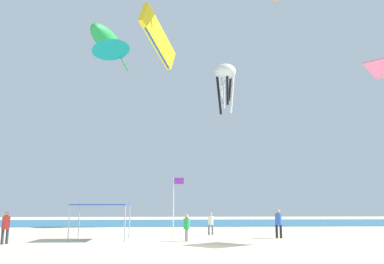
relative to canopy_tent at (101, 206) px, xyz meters
name	(u,v)px	position (x,y,z in m)	size (l,w,h in m)	color
ground	(204,249)	(5.98, -4.89, -2.11)	(110.00, 110.00, 0.10)	beige
ocean_strip	(183,223)	(5.98, 24.68, -2.05)	(110.00, 20.00, 0.03)	#1E6B93
canopy_tent	(101,206)	(0.00, 0.00, 0.00)	(3.33, 2.69, 2.17)	#B2B2B7
person_near_tent	(211,222)	(7.23, 3.77, -1.14)	(0.39, 0.38, 1.58)	slate
person_leftmost	(278,221)	(11.40, 0.79, -0.99)	(0.43, 0.43, 1.83)	black
person_central	(187,225)	(5.28, -1.21, -1.14)	(0.37, 0.41, 1.57)	slate
person_rightmost	(6,225)	(-4.80, -2.40, -1.03)	(0.42, 0.44, 1.76)	#33384C
banner_flag	(175,204)	(4.54, -2.78, 0.13)	(0.61, 0.06, 3.64)	silver
kite_inflatable_green	(107,40)	(-3.74, 21.05, 20.20)	(4.18, 8.53, 2.92)	green
kite_octopus_white	(225,74)	(10.29, 16.37, 14.41)	(3.38, 3.38, 5.67)	white
kite_delta_teal	(111,47)	(-1.58, 10.81, 15.00)	(5.11, 5.12, 3.09)	teal
kite_parafoil_yellow	(158,39)	(3.22, 3.96, 12.95)	(2.81, 5.59, 3.63)	yellow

